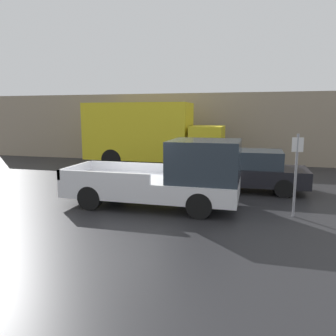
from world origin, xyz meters
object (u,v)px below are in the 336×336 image
(pickup_truck, at_px, (172,176))
(parking_sign, at_px, (296,171))
(delivery_truck, at_px, (148,134))
(car, at_px, (243,170))

(pickup_truck, distance_m, parking_sign, 3.61)
(delivery_truck, xyz_separation_m, parking_sign, (6.59, -6.96, -0.53))
(delivery_truck, relative_size, parking_sign, 3.06)
(pickup_truck, bearing_deg, car, 55.17)
(car, height_order, delivery_truck, delivery_truck)
(pickup_truck, distance_m, car, 3.65)
(pickup_truck, distance_m, delivery_truck, 7.56)
(car, distance_m, parking_sign, 3.46)
(car, xyz_separation_m, parking_sign, (1.51, -3.07, 0.55))
(pickup_truck, relative_size, parking_sign, 2.30)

